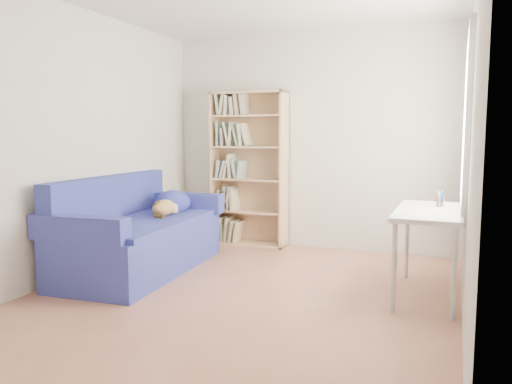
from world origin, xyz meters
TOP-DOWN VIEW (x-y plane):
  - ground at (0.00, 0.00)m, footprint 4.00×4.00m
  - room_shell at (0.10, 0.03)m, footprint 3.54×4.04m
  - sofa at (-1.32, 0.31)m, footprint 1.06×2.01m
  - bookshelf at (-0.74, 1.84)m, footprint 0.95×0.30m
  - desk at (1.46, 0.53)m, footprint 0.53×1.16m
  - pen_cup at (1.54, 0.77)m, footprint 0.08×0.08m

SIDE VIEW (x-z plane):
  - ground at x=0.00m, z-range 0.00..0.00m
  - sofa at x=-1.32m, z-range -0.12..0.84m
  - desk at x=1.46m, z-range 0.30..1.05m
  - pen_cup at x=1.54m, z-range 0.73..0.88m
  - bookshelf at x=-0.74m, z-range -0.08..1.83m
  - room_shell at x=0.10m, z-range 0.33..2.95m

